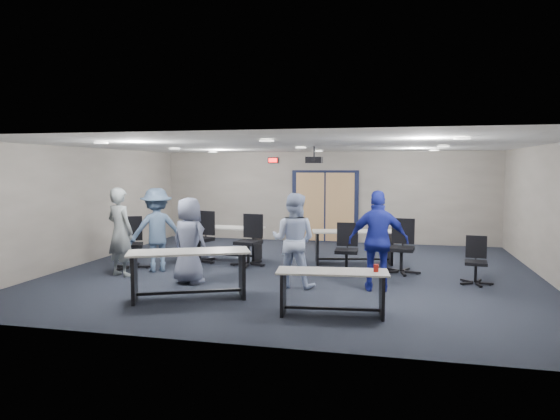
% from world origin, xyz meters
% --- Properties ---
extents(floor, '(10.00, 10.00, 0.00)m').
position_xyz_m(floor, '(0.00, 0.00, 0.00)').
color(floor, black).
rests_on(floor, ground).
extents(back_wall, '(10.00, 0.04, 2.70)m').
position_xyz_m(back_wall, '(0.00, 4.50, 1.35)').
color(back_wall, gray).
rests_on(back_wall, floor).
extents(front_wall, '(10.00, 0.04, 2.70)m').
position_xyz_m(front_wall, '(0.00, -4.50, 1.35)').
color(front_wall, gray).
rests_on(front_wall, floor).
extents(left_wall, '(0.04, 9.00, 2.70)m').
position_xyz_m(left_wall, '(-5.00, 0.00, 1.35)').
color(left_wall, gray).
rests_on(left_wall, floor).
extents(right_wall, '(0.04, 9.00, 2.70)m').
position_xyz_m(right_wall, '(5.00, 0.00, 1.35)').
color(right_wall, gray).
rests_on(right_wall, floor).
extents(ceiling, '(10.00, 9.00, 0.04)m').
position_xyz_m(ceiling, '(0.00, 0.00, 2.70)').
color(ceiling, white).
rests_on(ceiling, back_wall).
extents(double_door, '(2.00, 0.07, 2.20)m').
position_xyz_m(double_door, '(0.00, 4.46, 1.05)').
color(double_door, black).
rests_on(double_door, back_wall).
extents(exit_sign, '(0.32, 0.07, 0.18)m').
position_xyz_m(exit_sign, '(-1.60, 4.44, 2.45)').
color(exit_sign, black).
rests_on(exit_sign, back_wall).
extents(ceiling_projector, '(0.35, 0.32, 0.37)m').
position_xyz_m(ceiling_projector, '(0.30, 0.50, 2.40)').
color(ceiling_projector, black).
rests_on(ceiling_projector, ceiling).
extents(ceiling_can_lights, '(6.24, 5.74, 0.02)m').
position_xyz_m(ceiling_can_lights, '(0.00, 0.25, 2.67)').
color(ceiling_can_lights, white).
rests_on(ceiling_can_lights, ceiling).
extents(table_front_left, '(2.14, 1.44, 0.83)m').
position_xyz_m(table_front_left, '(-1.35, -2.56, 0.56)').
color(table_front_left, '#AEABA4').
rests_on(table_front_left, floor).
extents(table_front_right, '(1.73, 0.74, 0.79)m').
position_xyz_m(table_front_right, '(1.15, -2.95, 0.47)').
color(table_front_right, '#AEABA4').
rests_on(table_front_right, floor).
extents(table_back_left, '(1.99, 0.77, 1.09)m').
position_xyz_m(table_back_left, '(-2.03, 1.08, 0.55)').
color(table_back_left, '#AEABA4').
rests_on(table_back_left, floor).
extents(table_back_right, '(1.99, 1.01, 0.77)m').
position_xyz_m(table_back_right, '(1.12, 1.20, 0.53)').
color(table_back_right, '#AEABA4').
rests_on(table_back_right, floor).
extents(chair_back_a, '(0.95, 0.95, 1.21)m').
position_xyz_m(chair_back_a, '(-2.41, 0.48, 0.60)').
color(chair_back_a, black).
rests_on(chair_back_a, floor).
extents(chair_back_b, '(0.86, 0.86, 1.17)m').
position_xyz_m(chair_back_b, '(-1.19, 0.41, 0.58)').
color(chair_back_b, black).
rests_on(chair_back_b, floor).
extents(chair_back_c, '(0.69, 0.69, 1.06)m').
position_xyz_m(chair_back_c, '(1.07, 0.03, 0.53)').
color(chair_back_c, black).
rests_on(chair_back_c, floor).
extents(chair_back_d, '(0.80, 0.80, 1.15)m').
position_xyz_m(chair_back_d, '(2.20, 0.32, 0.58)').
color(chair_back_d, black).
rests_on(chair_back_d, floor).
extents(chair_loose_left, '(0.96, 0.96, 1.15)m').
position_xyz_m(chair_loose_left, '(-3.59, -0.55, 0.57)').
color(chair_loose_left, black).
rests_on(chair_loose_left, floor).
extents(chair_loose_right, '(0.65, 0.65, 0.92)m').
position_xyz_m(chair_loose_right, '(3.58, -0.37, 0.46)').
color(chair_loose_right, black).
rests_on(chair_loose_right, floor).
extents(person_gray, '(0.78, 0.64, 1.83)m').
position_xyz_m(person_gray, '(-3.46, -1.21, 0.92)').
color(person_gray, gray).
rests_on(person_gray, floor).
extents(person_plaid, '(0.94, 0.76, 1.66)m').
position_xyz_m(person_plaid, '(-1.81, -1.49, 0.83)').
color(person_plaid, slate).
rests_on(person_plaid, floor).
extents(person_lightblue, '(0.93, 0.76, 1.77)m').
position_xyz_m(person_lightblue, '(0.21, -1.32, 0.88)').
color(person_lightblue, '#B7C9F2').
rests_on(person_lightblue, floor).
extents(person_navy, '(1.11, 0.54, 1.83)m').
position_xyz_m(person_navy, '(1.77, -1.27, 0.92)').
color(person_navy, '#1B2598').
rests_on(person_navy, floor).
extents(person_back, '(1.33, 1.21, 1.80)m').
position_xyz_m(person_back, '(-2.94, -0.60, 0.90)').
color(person_back, '#465E7F').
rests_on(person_back, floor).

